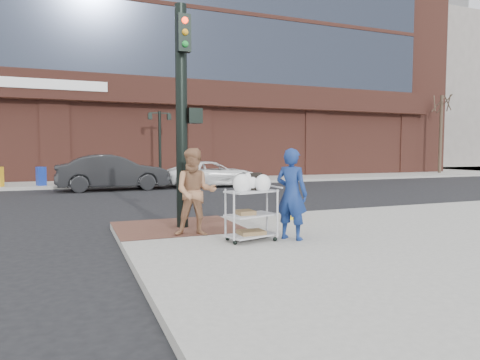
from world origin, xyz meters
name	(u,v)px	position (x,y,z in m)	size (l,w,h in m)	color
ground	(214,239)	(0.00, 0.00, 0.00)	(220.00, 220.00, 0.00)	black
sidewalk_far	(232,168)	(12.50, 32.00, 0.07)	(65.00, 36.00, 0.15)	gray
brick_curb_ramp	(177,227)	(-0.60, 0.90, 0.16)	(2.80, 2.40, 0.01)	brown
bank_building	(159,16)	(5.00, 31.00, 14.15)	(42.00, 26.00, 28.00)	brown
filler_block	(404,99)	(40.00, 38.00, 9.00)	(14.00, 20.00, 18.00)	slate
bare_tree_a	(442,94)	(24.00, 16.50, 6.27)	(1.80, 1.80, 7.20)	#382B21
lamp_post	(160,138)	(2.00, 16.00, 2.62)	(1.32, 0.22, 4.00)	black
traffic_signal_pole	(183,110)	(-0.48, 0.77, 2.83)	(0.61, 0.51, 5.00)	black
woman_blue	(292,194)	(1.18, -1.30, 1.05)	(0.66, 0.43, 1.81)	navy
pedestrian_tan	(195,192)	(-0.49, -0.24, 1.06)	(0.88, 0.69, 1.81)	#976747
sedan_dark	(113,172)	(-0.97, 12.53, 0.86)	(1.81, 5.20, 1.71)	black
minivan_white	(212,174)	(4.09, 12.67, 0.67)	(2.21, 4.79, 1.33)	white
utility_cart	(251,210)	(0.38, -1.15, 0.76)	(1.07, 0.77, 1.34)	#ACADB2
fire_hydrant	(292,204)	(2.39, 0.89, 0.54)	(0.36, 0.25, 0.76)	yellow
newsbox_blue	(41,176)	(-4.22, 14.75, 0.62)	(0.39, 0.36, 0.94)	navy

